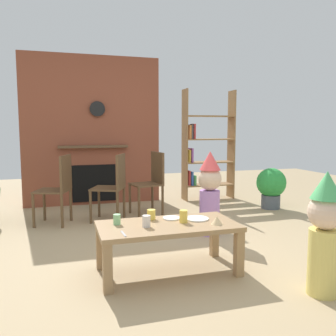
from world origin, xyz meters
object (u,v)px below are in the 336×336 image
(paper_cup_near_left, at_px, (151,215))
(birthday_cake_slice, at_px, (217,220))
(bookshelf, at_px, (205,149))
(coffee_table, at_px, (168,231))
(paper_cup_center, at_px, (146,221))
(child_in_pink, at_px, (210,191))
(child_with_cone_hat, at_px, (325,230))
(paper_cup_near_right, at_px, (117,219))
(dining_chair_middle, at_px, (114,183))
(paper_plate_front, at_px, (172,218))
(dining_chair_left, at_px, (59,185))
(potted_plant_tall, at_px, (271,186))
(paper_cup_far_left, at_px, (183,216))
(paper_plate_rear, at_px, (197,219))
(dining_chair_right, at_px, (152,179))

(paper_cup_near_left, xyz_separation_m, birthday_cake_slice, (0.49, -0.32, -0.01))
(bookshelf, height_order, coffee_table, bookshelf)
(paper_cup_center, relative_size, child_in_pink, 0.10)
(paper_cup_near_left, distance_m, child_with_cone_hat, 1.42)
(paper_cup_center, bearing_deg, child_in_pink, 44.14)
(paper_cup_near_right, distance_m, dining_chair_middle, 1.78)
(coffee_table, xyz_separation_m, paper_cup_near_left, (-0.10, 0.19, 0.11))
(paper_plate_front, height_order, child_with_cone_hat, child_with_cone_hat)
(birthday_cake_slice, xyz_separation_m, dining_chair_middle, (-0.58, 2.00, 0.05))
(dining_chair_left, distance_m, potted_plant_tall, 3.15)
(paper_cup_far_left, bearing_deg, bookshelf, 64.09)
(paper_cup_near_left, xyz_separation_m, child_in_pink, (0.88, 0.73, 0.04))
(paper_cup_near_left, relative_size, dining_chair_middle, 0.10)
(paper_cup_near_left, xyz_separation_m, paper_cup_near_right, (-0.32, -0.08, -0.00))
(child_with_cone_hat, relative_size, dining_chair_left, 1.04)
(paper_plate_front, xyz_separation_m, child_with_cone_hat, (0.91, -0.89, 0.06))
(bookshelf, xyz_separation_m, paper_plate_front, (-1.47, -2.74, -0.44))
(paper_cup_center, bearing_deg, birthday_cake_slice, -8.98)
(coffee_table, xyz_separation_m, paper_plate_front, (0.08, 0.16, 0.07))
(birthday_cake_slice, distance_m, dining_chair_middle, 2.08)
(paper_cup_near_right, height_order, paper_cup_far_left, paper_cup_far_left)
(paper_cup_near_left, xyz_separation_m, child_with_cone_hat, (1.09, -0.92, 0.02))
(coffee_table, bearing_deg, paper_plate_rear, 13.64)
(paper_cup_near_left, relative_size, paper_cup_center, 0.92)
(bookshelf, bearing_deg, paper_cup_far_left, -115.91)
(paper_plate_front, distance_m, birthday_cake_slice, 0.43)
(paper_cup_near_left, relative_size, paper_plate_front, 0.55)
(dining_chair_right, bearing_deg, coffee_table, 69.99)
(child_in_pink, xyz_separation_m, dining_chair_middle, (-0.97, 0.95, -0.01))
(paper_cup_near_left, xyz_separation_m, dining_chair_right, (0.49, 1.91, 0.04))
(paper_cup_far_left, bearing_deg, dining_chair_left, 118.61)
(paper_plate_front, xyz_separation_m, potted_plant_tall, (2.17, 1.75, -0.08))
(paper_plate_front, distance_m, dining_chair_left, 1.99)
(birthday_cake_slice, bearing_deg, paper_plate_rear, 116.44)
(paper_plate_front, distance_m, dining_chair_middle, 1.73)
(paper_plate_rear, relative_size, birthday_cake_slice, 2.14)
(paper_plate_front, relative_size, dining_chair_middle, 0.18)
(paper_cup_center, distance_m, child_with_cone_hat, 1.37)
(birthday_cake_slice, bearing_deg, dining_chair_left, 122.35)
(paper_cup_center, xyz_separation_m, dining_chair_middle, (0.01, 1.91, 0.03))
(dining_chair_right, bearing_deg, dining_chair_middle, 12.41)
(birthday_cake_slice, bearing_deg, paper_cup_center, 171.02)
(child_with_cone_hat, height_order, potted_plant_tall, child_with_cone_hat)
(paper_cup_near_right, xyz_separation_m, paper_plate_rear, (0.71, -0.03, -0.04))
(potted_plant_tall, bearing_deg, child_in_pink, -146.00)
(paper_cup_near_right, distance_m, child_in_pink, 1.45)
(paper_cup_far_left, relative_size, dining_chair_left, 0.12)
(bookshelf, distance_m, paper_cup_center, 3.44)
(paper_cup_center, bearing_deg, paper_cup_near_left, 66.38)
(paper_plate_front, bearing_deg, paper_cup_far_left, -68.92)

